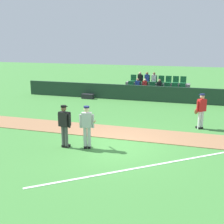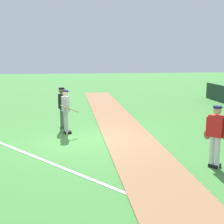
{
  "view_description": "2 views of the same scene",
  "coord_description": "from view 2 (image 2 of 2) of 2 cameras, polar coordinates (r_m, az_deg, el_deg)",
  "views": [
    {
      "loc": [
        3.11,
        -10.9,
        4.25
      ],
      "look_at": [
        -0.47,
        0.84,
        1.22
      ],
      "focal_mm": 46.32,
      "sensor_mm": 36.0,
      "label": 1
    },
    {
      "loc": [
        10.99,
        -0.45,
        3.13
      ],
      "look_at": [
        -0.15,
        1.1,
        1.01
      ],
      "focal_mm": 49.13,
      "sensor_mm": 36.0,
      "label": 2
    }
  ],
  "objects": [
    {
      "name": "ground_plane",
      "position": [
        11.43,
        -5.39,
        -5.25
      ],
      "size": [
        80.0,
        80.0,
        0.0
      ],
      "primitive_type": "plane",
      "color": "#42843A"
    },
    {
      "name": "runner_red_jersey",
      "position": [
        8.93,
        18.67,
        -3.95
      ],
      "size": [
        0.59,
        0.48,
        1.76
      ],
      "color": "silver",
      "rests_on": "ground"
    },
    {
      "name": "batter_grey_jersey",
      "position": [
        12.25,
        -8.61,
        0.39
      ],
      "size": [
        0.74,
        0.7,
        1.76
      ],
      "color": "#B2B2B2",
      "rests_on": "ground"
    },
    {
      "name": "foul_line_chalk",
      "position": [
        8.58,
        -7.86,
        -10.79
      ],
      "size": [
        9.39,
        7.62,
        0.01
      ],
      "primitive_type": "cube",
      "rotation": [
        0.0,
        0.0,
        0.68
      ],
      "color": "white",
      "rests_on": "ground"
    },
    {
      "name": "infield_dirt_path",
      "position": [
        11.62,
        3.15,
        -4.87
      ],
      "size": [
        28.0,
        1.91,
        0.03
      ],
      "primitive_type": "cube",
      "color": "#9E704C",
      "rests_on": "ground"
    },
    {
      "name": "umpire_home_plate",
      "position": [
        13.14,
        -9.22,
        1.22
      ],
      "size": [
        0.58,
        0.36,
        1.76
      ],
      "color": "#4C4C4C",
      "rests_on": "ground"
    }
  ]
}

